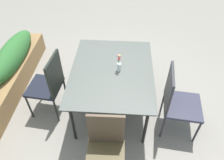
% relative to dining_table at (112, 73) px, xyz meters
% --- Properties ---
extents(ground_plane, '(12.00, 12.00, 0.00)m').
position_rel_dining_table_xyz_m(ground_plane, '(-0.01, 0.08, -0.71)').
color(ground_plane, gray).
extents(dining_table, '(1.48, 1.14, 0.75)m').
position_rel_dining_table_xyz_m(dining_table, '(0.00, 0.00, 0.00)').
color(dining_table, '#4C514C').
rests_on(dining_table, ground).
extents(chair_end_left, '(0.43, 0.43, 0.98)m').
position_rel_dining_table_xyz_m(chair_end_left, '(-1.06, 0.00, -0.14)').
color(chair_end_left, '#4A4026').
rests_on(chair_end_left, ground).
extents(chair_far_side, '(0.50, 0.50, 1.04)m').
position_rel_dining_table_xyz_m(chair_far_side, '(-0.14, 0.89, -0.12)').
color(chair_far_side, black).
rests_on(chair_far_side, ground).
extents(chair_near_left, '(0.54, 0.54, 1.02)m').
position_rel_dining_table_xyz_m(chair_near_left, '(-0.32, -0.88, -0.14)').
color(chair_near_left, '#2F3041').
rests_on(chair_near_left, ground).
extents(flower_vase, '(0.06, 0.06, 0.27)m').
position_rel_dining_table_xyz_m(flower_vase, '(0.01, -0.09, 0.14)').
color(flower_vase, silver).
rests_on(flower_vase, dining_table).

